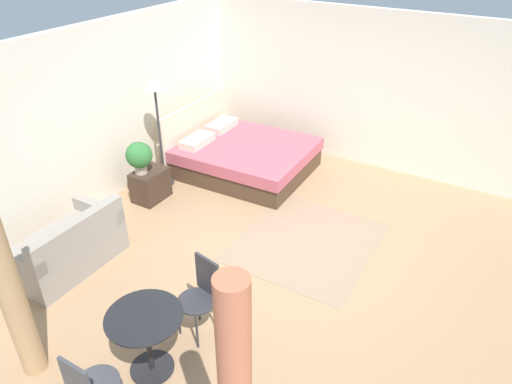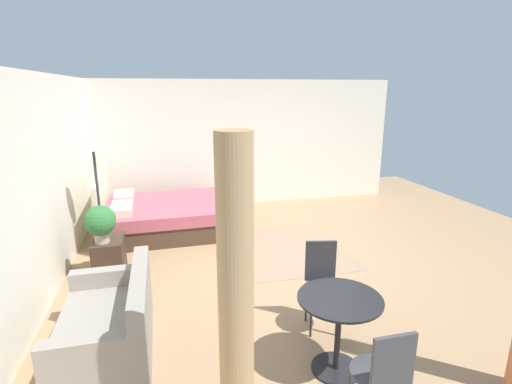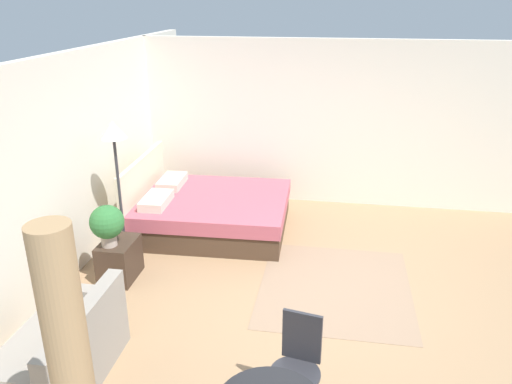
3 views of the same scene
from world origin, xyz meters
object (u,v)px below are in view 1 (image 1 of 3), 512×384
(nightstand, at_px, (151,185))
(balcony_table, at_px, (147,333))
(cafe_chair_near_window, at_px, (202,290))
(potted_plant, at_px, (139,156))
(floor_lamp, at_px, (155,95))
(couch, at_px, (67,248))
(bed, at_px, (242,156))

(nightstand, xyz_separation_m, balcony_table, (-2.40, -2.11, 0.25))
(nightstand, distance_m, cafe_chair_near_window, 2.84)
(potted_plant, height_order, cafe_chair_near_window, potted_plant)
(potted_plant, bearing_deg, nightstand, -26.51)
(floor_lamp, relative_size, cafe_chair_near_window, 2.02)
(nightstand, bearing_deg, floor_lamp, 16.07)
(floor_lamp, distance_m, cafe_chair_near_window, 3.36)
(cafe_chair_near_window, bearing_deg, couch, 90.18)
(bed, xyz_separation_m, couch, (-3.21, 0.50, 0.00))
(bed, relative_size, potted_plant, 4.37)
(nightstand, bearing_deg, couch, -173.11)
(nightstand, height_order, cafe_chair_near_window, cafe_chair_near_window)
(balcony_table, bearing_deg, nightstand, 41.30)
(bed, relative_size, floor_lamp, 1.19)
(floor_lamp, relative_size, balcony_table, 2.52)
(nightstand, relative_size, cafe_chair_near_window, 0.60)
(bed, relative_size, couch, 1.61)
(couch, height_order, cafe_chair_near_window, cafe_chair_near_window)
(potted_plant, bearing_deg, floor_lamp, 8.45)
(floor_lamp, xyz_separation_m, cafe_chair_near_window, (-2.18, -2.37, -0.95))
(bed, height_order, balcony_table, bed)
(floor_lamp, height_order, balcony_table, floor_lamp)
(floor_lamp, bearing_deg, balcony_table, -141.94)
(bed, xyz_separation_m, nightstand, (-1.48, 0.70, -0.03))
(balcony_table, bearing_deg, couch, 70.55)
(nightstand, distance_m, balcony_table, 3.20)
(bed, xyz_separation_m, potted_plant, (-1.58, 0.75, 0.48))
(couch, bearing_deg, floor_lamp, 8.88)
(floor_lamp, xyz_separation_m, balcony_table, (-2.86, -2.24, -0.99))
(couch, bearing_deg, cafe_chair_near_window, -89.82)
(bed, height_order, floor_lamp, floor_lamp)
(couch, distance_m, nightstand, 1.74)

